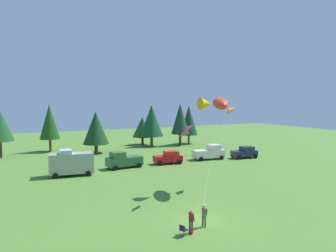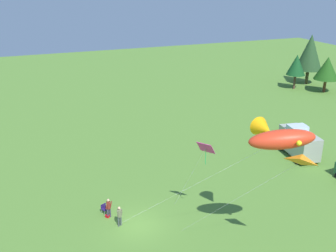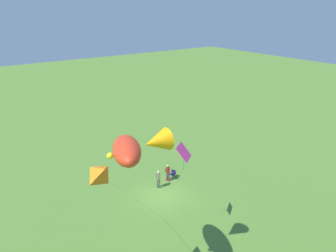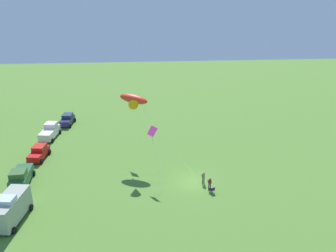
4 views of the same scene
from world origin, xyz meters
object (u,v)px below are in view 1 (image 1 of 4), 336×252
Objects in this scene: kite_diamond_rainbow at (186,132)px; backpack_on_grass at (191,232)px; person_spectator at (191,219)px; car_navy_hatch at (245,152)px; car_red_sedan at (169,157)px; kite_large_fish at (217,104)px; folding_chair at (183,229)px; person_kite_flyer at (204,214)px; truck_green_flatbed at (123,160)px; kite_delta_orange at (228,110)px; van_motorhome_grey at (71,163)px; truck_white_pickup at (209,153)px.

backpack_on_grass is at bearing -117.26° from kite_diamond_rainbow.
car_navy_hatch is at bearing 26.36° from person_spectator.
kite_diamond_rainbow reaches higher than car_red_sedan.
car_red_sedan is 16.49m from kite_large_fish.
kite_large_fish is (9.51, 9.38, 8.68)m from folding_chair.
backpack_on_grass is (-0.06, -0.14, -0.91)m from person_spectator.
car_navy_hatch is at bearing 1.09° from car_red_sedan.
person_kite_flyer is at bearing 23.42° from backpack_on_grass.
kite_delta_orange is (7.38, -14.04, 7.36)m from truck_green_flatbed.
kite_diamond_rainbow is (2.08, 6.32, 5.51)m from person_kite_flyer.
person_spectator is 0.40× the size of car_navy_hatch.
kite_delta_orange is at bearing 113.41° from truck_green_flatbed.
van_motorhome_grey is 0.63× the size of kite_delta_orange.
person_kite_flyer is 23.21m from truck_green_flatbed.
car_red_sedan is at bearing 45.17° from person_kite_flyer.
car_navy_hatch is at bearing 19.34° from folding_chair.
truck_green_flatbed is 0.99× the size of truck_white_pickup.
truck_green_flatbed reaches higher than person_kite_flyer.
van_motorhome_grey is at bearing -168.44° from car_red_sedan.
kite_delta_orange reaches higher than person_spectator.
kite_delta_orange is at bearing -81.32° from car_red_sedan.
van_motorhome_grey is (-4.09, 22.44, 1.53)m from backpack_on_grass.
kite_delta_orange is at bearing -110.23° from truck_white_pickup.
truck_white_pickup is (17.85, 23.63, 0.08)m from person_spectator.
backpack_on_grass is 10.14m from kite_diamond_rainbow.
kite_delta_orange is at bearing 25.66° from person_spectator.
car_red_sedan is at bearing 42.02° from folding_chair.
kite_delta_orange reaches higher than car_red_sedan.
person_spectator is 23.89m from truck_green_flatbed.
car_navy_hatch is (13.38, -1.45, 0.00)m from car_red_sedan.
car_navy_hatch is at bearing 170.84° from truck_green_flatbed.
van_motorhome_grey is 7.56m from truck_green_flatbed.
kite_delta_orange reaches higher than folding_chair.
backpack_on_grass is at bearing -129.32° from person_spectator.
truck_green_flatbed reaches higher than car_navy_hatch.
kite_diamond_rainbow reaches higher than car_navy_hatch.
car_red_sedan is at bearing -171.14° from truck_white_pickup.
truck_white_pickup is at bearing 169.41° from car_navy_hatch.
backpack_on_grass is at bearing -131.48° from car_navy_hatch.
kite_diamond_rainbow is at bearing -123.48° from truck_white_pickup.
truck_white_pickup is (16.39, 23.11, 0.08)m from person_kite_flyer.
kite_diamond_rainbow reaches higher than truck_white_pickup.
car_red_sedan is 7.54m from truck_white_pickup.
truck_white_pickup is (17.91, 23.77, 0.99)m from backpack_on_grass.
car_red_sedan is at bearing 67.72° from kite_diamond_rainbow.
van_motorhome_grey reaches higher than person_kite_flyer.
car_navy_hatch is at bearing -9.25° from truck_white_pickup.
van_motorhome_grey is 1.30× the size of car_navy_hatch.
car_red_sedan is 13.46m from car_navy_hatch.
truck_green_flatbed reaches higher than folding_chair.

